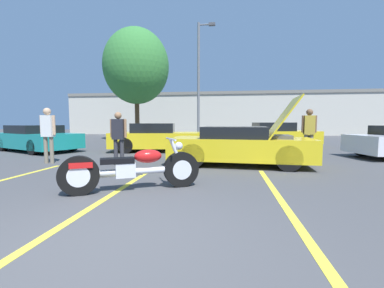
{
  "coord_description": "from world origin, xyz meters",
  "views": [
    {
      "loc": [
        1.28,
        -2.49,
        1.31
      ],
      "look_at": [
        0.47,
        3.38,
        0.8
      ],
      "focal_mm": 24.0,
      "sensor_mm": 36.0,
      "label": 1
    }
  ],
  "objects_px": {
    "parked_car_mid_left_row": "(157,138)",
    "spectator_near_motorcycle": "(48,130)",
    "spectator_midground": "(118,134)",
    "parked_car_mid_right_row": "(275,135)",
    "show_car_hood_open": "(241,146)",
    "spectator_by_show_car": "(309,129)",
    "light_pole": "(200,77)",
    "tree_background": "(136,66)",
    "parked_car_left_row": "(37,138)",
    "motorcycle": "(133,169)"
  },
  "relations": [
    {
      "from": "parked_car_mid_left_row",
      "to": "spectator_near_motorcycle",
      "type": "relative_size",
      "value": 2.43
    },
    {
      "from": "spectator_midground",
      "to": "parked_car_mid_right_row",
      "type": "bearing_deg",
      "value": 50.85
    },
    {
      "from": "parked_car_mid_left_row",
      "to": "parked_car_mid_right_row",
      "type": "bearing_deg",
      "value": 22.0
    },
    {
      "from": "show_car_hood_open",
      "to": "parked_car_mid_left_row",
      "type": "height_order",
      "value": "show_car_hood_open"
    },
    {
      "from": "spectator_by_show_car",
      "to": "spectator_midground",
      "type": "height_order",
      "value": "spectator_by_show_car"
    },
    {
      "from": "light_pole",
      "to": "spectator_by_show_car",
      "type": "relative_size",
      "value": 4.5
    },
    {
      "from": "tree_background",
      "to": "parked_car_mid_right_row",
      "type": "bearing_deg",
      "value": -19.33
    },
    {
      "from": "spectator_by_show_car",
      "to": "spectator_midground",
      "type": "xyz_separation_m",
      "value": [
        -6.18,
        -2.31,
        -0.11
      ]
    },
    {
      "from": "parked_car_mid_left_row",
      "to": "spectator_midground",
      "type": "bearing_deg",
      "value": -101.05
    },
    {
      "from": "parked_car_mid_right_row",
      "to": "spectator_midground",
      "type": "distance_m",
      "value": 9.36
    },
    {
      "from": "parked_car_mid_right_row",
      "to": "parked_car_left_row",
      "type": "bearing_deg",
      "value": -167.45
    },
    {
      "from": "tree_background",
      "to": "motorcycle",
      "type": "relative_size",
      "value": 3.28
    },
    {
      "from": "parked_car_left_row",
      "to": "spectator_near_motorcycle",
      "type": "bearing_deg",
      "value": -22.87
    },
    {
      "from": "spectator_near_motorcycle",
      "to": "spectator_by_show_car",
      "type": "bearing_deg",
      "value": 15.36
    },
    {
      "from": "parked_car_left_row",
      "to": "spectator_midground",
      "type": "distance_m",
      "value": 6.12
    },
    {
      "from": "motorcycle",
      "to": "parked_car_mid_left_row",
      "type": "xyz_separation_m",
      "value": [
        -1.37,
        6.55,
        0.18
      ]
    },
    {
      "from": "motorcycle",
      "to": "spectator_midground",
      "type": "distance_m",
      "value": 3.2
    },
    {
      "from": "motorcycle",
      "to": "spectator_midground",
      "type": "bearing_deg",
      "value": 91.66
    },
    {
      "from": "tree_background",
      "to": "spectator_midground",
      "type": "relative_size",
      "value": 4.9
    },
    {
      "from": "parked_car_mid_right_row",
      "to": "tree_background",
      "type": "bearing_deg",
      "value": 152.84
    },
    {
      "from": "parked_car_mid_left_row",
      "to": "spectator_midground",
      "type": "xyz_separation_m",
      "value": [
        -0.13,
        -3.78,
        0.35
      ]
    },
    {
      "from": "motorcycle",
      "to": "spectator_near_motorcycle",
      "type": "relative_size",
      "value": 1.37
    },
    {
      "from": "motorcycle",
      "to": "parked_car_mid_right_row",
      "type": "xyz_separation_m",
      "value": [
        4.41,
        10.03,
        0.19
      ]
    },
    {
      "from": "parked_car_mid_right_row",
      "to": "spectator_near_motorcycle",
      "type": "distance_m",
      "value": 10.99
    },
    {
      "from": "parked_car_mid_right_row",
      "to": "spectator_by_show_car",
      "type": "relative_size",
      "value": 2.56
    },
    {
      "from": "show_car_hood_open",
      "to": "spectator_midground",
      "type": "xyz_separation_m",
      "value": [
        -3.68,
        -0.47,
        0.35
      ]
    },
    {
      "from": "parked_car_mid_left_row",
      "to": "spectator_by_show_car",
      "type": "height_order",
      "value": "spectator_by_show_car"
    },
    {
      "from": "show_car_hood_open",
      "to": "tree_background",
      "type": "bearing_deg",
      "value": 128.64
    },
    {
      "from": "spectator_near_motorcycle",
      "to": "light_pole",
      "type": "bearing_deg",
      "value": 70.61
    },
    {
      "from": "parked_car_left_row",
      "to": "spectator_by_show_car",
      "type": "relative_size",
      "value": 2.62
    },
    {
      "from": "show_car_hood_open",
      "to": "motorcycle",
      "type": "bearing_deg",
      "value": -119.77
    },
    {
      "from": "parked_car_mid_right_row",
      "to": "parked_car_mid_left_row",
      "type": "bearing_deg",
      "value": -156.79
    },
    {
      "from": "tree_background",
      "to": "parked_car_mid_left_row",
      "type": "distance_m",
      "value": 8.76
    },
    {
      "from": "tree_background",
      "to": "show_car_hood_open",
      "type": "xyz_separation_m",
      "value": [
        6.85,
        -9.97,
        -4.64
      ]
    },
    {
      "from": "spectator_by_show_car",
      "to": "spectator_near_motorcycle",
      "type": "bearing_deg",
      "value": -164.64
    },
    {
      "from": "tree_background",
      "to": "spectator_midground",
      "type": "bearing_deg",
      "value": -73.1
    },
    {
      "from": "show_car_hood_open",
      "to": "spectator_near_motorcycle",
      "type": "bearing_deg",
      "value": -171.16
    },
    {
      "from": "parked_car_mid_left_row",
      "to": "spectator_by_show_car",
      "type": "bearing_deg",
      "value": -22.67
    },
    {
      "from": "parked_car_mid_left_row",
      "to": "parked_car_left_row",
      "type": "bearing_deg",
      "value": 178.1
    },
    {
      "from": "light_pole",
      "to": "motorcycle",
      "type": "bearing_deg",
      "value": -89.34
    },
    {
      "from": "spectator_by_show_car",
      "to": "parked_car_mid_right_row",
      "type": "bearing_deg",
      "value": 93.22
    },
    {
      "from": "motorcycle",
      "to": "show_car_hood_open",
      "type": "relative_size",
      "value": 0.56
    },
    {
      "from": "parked_car_left_row",
      "to": "spectator_by_show_car",
      "type": "xyz_separation_m",
      "value": [
        11.45,
        -0.79,
        0.5
      ]
    },
    {
      "from": "light_pole",
      "to": "show_car_hood_open",
      "type": "relative_size",
      "value": 1.86
    },
    {
      "from": "light_pole",
      "to": "motorcycle",
      "type": "distance_m",
      "value": 13.76
    },
    {
      "from": "spectator_by_show_car",
      "to": "light_pole",
      "type": "bearing_deg",
      "value": 120.87
    },
    {
      "from": "spectator_by_show_car",
      "to": "spectator_midground",
      "type": "bearing_deg",
      "value": -159.49
    },
    {
      "from": "light_pole",
      "to": "parked_car_mid_right_row",
      "type": "height_order",
      "value": "light_pole"
    },
    {
      "from": "tree_background",
      "to": "spectator_by_show_car",
      "type": "relative_size",
      "value": 4.44
    },
    {
      "from": "spectator_by_show_car",
      "to": "parked_car_mid_left_row",
      "type": "bearing_deg",
      "value": 166.38
    }
  ]
}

